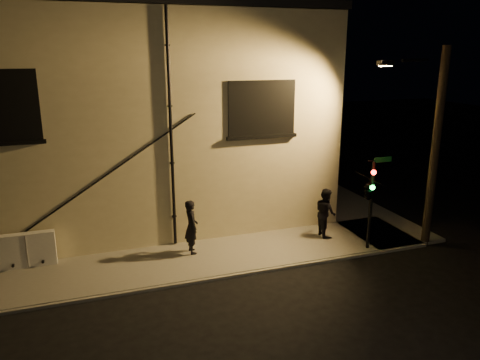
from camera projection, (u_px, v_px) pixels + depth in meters
name	position (u px, v px, depth m)	size (l,w,h in m)	color
ground	(248.00, 274.00, 15.25)	(90.00, 90.00, 0.00)	black
sidewalk	(240.00, 223.00, 19.61)	(21.00, 16.00, 0.12)	slate
building	(119.00, 110.00, 21.30)	(16.20, 12.23, 8.80)	beige
utility_cabinet	(27.00, 250.00, 15.37)	(1.77, 0.30, 1.17)	white
pedestrian_a	(191.00, 227.00, 16.34)	(0.71, 0.46, 1.94)	black
pedestrian_b	(326.00, 212.00, 17.89)	(0.91, 0.71, 1.87)	black
traffic_signal	(369.00, 190.00, 16.21)	(1.21, 1.96, 3.35)	black
streetlamp_pole	(433.00, 144.00, 16.65)	(2.03, 1.39, 7.21)	black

